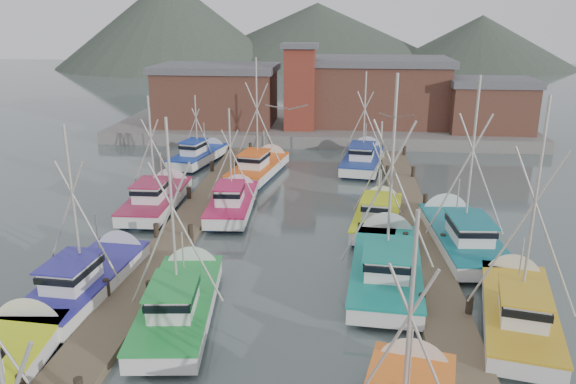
# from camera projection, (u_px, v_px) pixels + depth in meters

# --- Properties ---
(ground) EXTENTS (260.00, 260.00, 0.00)m
(ground) POSITION_uv_depth(u_px,v_px,m) (287.00, 291.00, 26.71)
(ground) COLOR #475654
(ground) RESTS_ON ground
(dock_left) EXTENTS (2.30, 46.00, 1.50)m
(dock_left) POSITION_uv_depth(u_px,v_px,m) (169.00, 247.00, 31.13)
(dock_left) COLOR brown
(dock_left) RESTS_ON ground
(dock_right) EXTENTS (2.30, 46.00, 1.50)m
(dock_right) POSITION_uv_depth(u_px,v_px,m) (425.00, 257.00, 29.82)
(dock_right) COLOR brown
(dock_right) RESTS_ON ground
(quay) EXTENTS (44.00, 16.00, 1.20)m
(quay) POSITION_uv_depth(u_px,v_px,m) (321.00, 127.00, 61.58)
(quay) COLOR gray
(quay) RESTS_ON ground
(shed_left) EXTENTS (12.72, 8.48, 6.20)m
(shed_left) POSITION_uv_depth(u_px,v_px,m) (217.00, 94.00, 59.57)
(shed_left) COLOR brown
(shed_left) RESTS_ON quay
(shed_center) EXTENTS (14.84, 9.54, 6.90)m
(shed_center) POSITION_uv_depth(u_px,v_px,m) (377.00, 90.00, 59.77)
(shed_center) COLOR brown
(shed_center) RESTS_ON quay
(shed_right) EXTENTS (8.48, 6.36, 5.20)m
(shed_right) POSITION_uv_depth(u_px,v_px,m) (489.00, 104.00, 56.16)
(shed_right) COLOR brown
(shed_right) RESTS_ON quay
(lookout_tower) EXTENTS (3.60, 3.60, 8.50)m
(lookout_tower) POSITION_uv_depth(u_px,v_px,m) (300.00, 86.00, 56.46)
(lookout_tower) COLOR maroon
(lookout_tower) RESTS_ON quay
(distant_hills) EXTENTS (175.00, 140.00, 42.00)m
(distant_hills) POSITION_uv_depth(u_px,v_px,m) (285.00, 64.00, 144.05)
(distant_hills) COLOR #444F42
(distant_hills) RESTS_ON ground
(boat_4) EXTENTS (3.83, 9.30, 9.63)m
(boat_4) POSITION_uv_depth(u_px,v_px,m) (181.00, 301.00, 24.40)
(boat_4) COLOR #0E1C31
(boat_4) RESTS_ON ground
(boat_5) EXTENTS (4.46, 10.59, 11.11)m
(boat_5) POSITION_uv_depth(u_px,v_px,m) (386.00, 263.00, 28.01)
(boat_5) COLOR #0E1C31
(boat_5) RESTS_ON ground
(boat_6) EXTENTS (3.69, 9.19, 8.93)m
(boat_6) POSITION_uv_depth(u_px,v_px,m) (91.00, 278.00, 26.48)
(boat_6) COLOR #0E1C31
(boat_6) RESTS_ON ground
(boat_7) EXTENTS (4.45, 9.24, 10.55)m
(boat_7) POSITION_uv_depth(u_px,v_px,m) (518.00, 308.00, 23.77)
(boat_7) COLOR #0E1C31
(boat_7) RESTS_ON ground
(boat_8) EXTENTS (3.09, 8.41, 7.63)m
(boat_8) POSITION_uv_depth(u_px,v_px,m) (233.00, 201.00, 37.19)
(boat_8) COLOR #0E1C31
(boat_8) RESTS_ON ground
(boat_9) EXTENTS (3.64, 8.48, 7.28)m
(boat_9) POSITION_uv_depth(u_px,v_px,m) (378.00, 215.00, 34.73)
(boat_9) COLOR #0E1C31
(boat_9) RESTS_ON ground
(boat_10) EXTENTS (3.52, 9.15, 8.43)m
(boat_10) POSITION_uv_depth(u_px,v_px,m) (159.00, 198.00, 37.94)
(boat_10) COLOR #0E1C31
(boat_10) RESTS_ON ground
(boat_11) EXTENTS (4.27, 9.99, 10.54)m
(boat_11) POSITION_uv_depth(u_px,v_px,m) (460.00, 234.00, 31.67)
(boat_11) COLOR #0E1C31
(boat_11) RESTS_ON ground
(boat_12) EXTENTS (4.23, 9.39, 10.18)m
(boat_12) POSITION_uv_depth(u_px,v_px,m) (261.00, 167.00, 45.54)
(boat_12) COLOR #0E1C31
(boat_12) RESTS_ON ground
(boat_13) EXTENTS (4.13, 9.69, 8.91)m
(boat_13) POSITION_uv_depth(u_px,v_px,m) (364.00, 158.00, 48.11)
(boat_13) COLOR #0E1C31
(boat_13) RESTS_ON ground
(boat_14) EXTENTS (3.91, 8.26, 6.61)m
(boat_14) POSITION_uv_depth(u_px,v_px,m) (201.00, 155.00, 49.21)
(boat_14) COLOR #0E1C31
(boat_14) RESTS_ON ground
(gull_near) EXTENTS (1.55, 0.65, 0.24)m
(gull_near) POSITION_uv_depth(u_px,v_px,m) (287.00, 108.00, 19.97)
(gull_near) COLOR gray
(gull_near) RESTS_ON ground
(gull_far) EXTENTS (1.53, 0.66, 0.24)m
(gull_far) POSITION_uv_depth(u_px,v_px,m) (396.00, 116.00, 24.83)
(gull_far) COLOR gray
(gull_far) RESTS_ON ground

